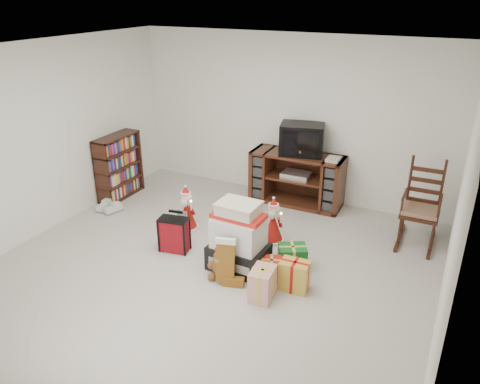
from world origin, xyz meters
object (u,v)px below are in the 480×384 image
gift_pile (239,241)px  red_suitcase (174,235)px  gift_cluster (278,270)px  crt_television (302,139)px  tv_stand (297,179)px  bookshelf (119,168)px  rocking_chair (420,214)px  sneaker_pair (109,208)px  teddy_bear (222,265)px  mrs_claus_figurine (187,213)px  santa_figurine (273,225)px

gift_pile → red_suitcase: 0.91m
gift_cluster → crt_television: bearing=103.8°
tv_stand → bookshelf: (-2.59, -1.00, 0.08)m
rocking_chair → gift_pile: bearing=-138.8°
red_suitcase → gift_cluster: bearing=-11.4°
rocking_chair → crt_television: 1.96m
bookshelf → sneaker_pair: size_ratio=2.83×
gift_pile → red_suitcase: (-0.90, -0.02, -0.14)m
tv_stand → bookshelf: bearing=-159.8°
tv_stand → sneaker_pair: (-2.40, -1.53, -0.35)m
gift_pile → teddy_bear: size_ratio=2.21×
bookshelf → mrs_claus_figurine: bookshelf is taller
sneaker_pair → crt_television: bearing=36.7°
crt_television → rocking_chair: bearing=-27.7°
bookshelf → gift_pile: bookshelf is taller
rocking_chair → crt_television: crt_television is taller
bookshelf → red_suitcase: (1.72, -1.05, -0.25)m
gift_pile → mrs_claus_figurine: bearing=154.6°
rocking_chair → gift_cluster: (-1.29, -1.67, -0.26)m
santa_figurine → tv_stand: bearing=96.7°
mrs_claus_figurine → gift_cluster: (1.60, -0.60, -0.10)m
bookshelf → mrs_claus_figurine: 1.64m
teddy_bear → crt_television: (0.08, 2.33, 0.86)m
sneaker_pair → gift_cluster: gift_cluster is taller
gift_pile → santa_figurine: (0.12, 0.76, -0.12)m
red_suitcase → crt_television: (0.90, 2.07, 0.80)m
mrs_claus_figurine → sneaker_pair: bearing=-177.8°
tv_stand → red_suitcase: size_ratio=2.65×
bookshelf → crt_television: bearing=21.2°
mrs_claus_figurine → sneaker_pair: size_ratio=1.81×
bookshelf → santa_figurine: (2.74, -0.28, -0.24)m
rocking_chair → santa_figurine: rocking_chair is taller
bookshelf → mrs_claus_figurine: bearing=-17.3°
gift_pile → gift_cluster: bearing=-3.0°
rocking_chair → mrs_claus_figurine: (-2.88, -1.07, -0.15)m
rocking_chair → mrs_claus_figurine: bearing=-160.3°
gift_pile → mrs_claus_figurine: 1.21m
bookshelf → crt_television: crt_television is taller
red_suitcase → crt_television: 2.40m
tv_stand → gift_cluster: 2.16m
mrs_claus_figurine → gift_pile: bearing=-27.2°
teddy_bear → santa_figurine: santa_figurine is taller
mrs_claus_figurine → gift_cluster: mrs_claus_figurine is taller
bookshelf → santa_figurine: bearing=-5.8°
santa_figurine → sneaker_pair: size_ratio=1.77×
red_suitcase → crt_television: bearing=56.2°
tv_stand → gift_cluster: bearing=-75.9°
rocking_chair → teddy_bear: size_ratio=3.08×
rocking_chair → teddy_bear: (-1.89, -1.90, -0.23)m
tv_stand → santa_figurine: tv_stand is taller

